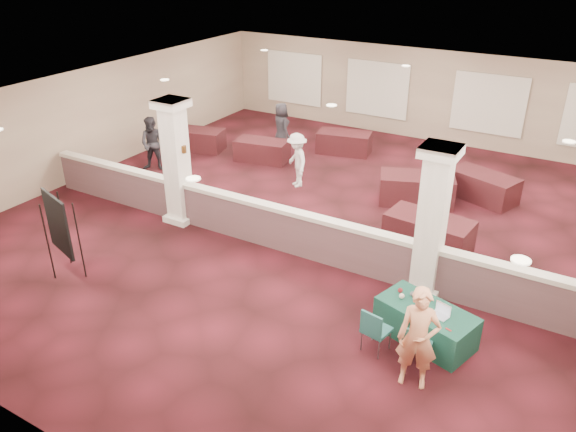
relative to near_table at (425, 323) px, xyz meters
The scene contains 32 objects.
ground 4.62m from the near_table, 139.40° to the left, with size 16.00×16.00×0.00m, color #411018.
wall_back 11.61m from the near_table, 107.65° to the left, with size 16.00×0.04×3.20m, color #846E5B.
wall_front 6.23m from the near_table, 124.99° to the right, with size 16.00×0.04×3.20m, color #846E5B.
wall_left 11.95m from the near_table, 165.38° to the left, with size 0.04×16.00×3.20m, color #846E5B.
ceiling 5.43m from the near_table, 139.40° to the left, with size 16.00×16.00×0.02m, color white.
partition_wall 3.81m from the near_table, 156.80° to the left, with size 15.60×0.28×1.10m.
column_left 7.28m from the near_table, 167.91° to the left, with size 0.72×0.72×3.20m.
column_right 2.05m from the near_table, 108.43° to the left, with size 0.72×0.72×3.20m.
sconce_left 7.62m from the near_table, 168.36° to the left, with size 0.12×0.12×0.18m.
sconce_right 7.08m from the near_table, 167.42° to the left, with size 0.12×0.12×0.18m.
near_table is the anchor object (origin of this frame).
conf_chair_main 0.84m from the near_table, 82.09° to the right, with size 0.45×0.45×0.83m.
conf_chair_side 1.08m from the near_table, 129.35° to the right, with size 0.52×0.52×0.88m.
easel_board 7.74m from the near_table, 166.55° to the right, with size 1.07×0.66×1.89m.
woman 1.36m from the near_table, 80.47° to the right, with size 0.66×0.44×1.84m, color #EC8D66.
far_table_front_left 11.66m from the near_table, 149.04° to the left, with size 1.75×0.88×0.71m, color black.
far_table_front_center 5.99m from the near_table, 110.30° to the left, with size 1.99×1.00×0.81m, color black.
far_table_front_right 3.45m from the near_table, 106.86° to the left, with size 1.97×0.98×0.80m, color black.
far_table_back_left 9.74m from the near_table, 140.47° to the left, with size 1.71×0.85×0.69m, color black.
far_table_back_center 9.90m from the near_table, 123.76° to the left, with size 1.77×0.89×0.72m, color black.
far_table_back_right 6.79m from the near_table, 94.58° to the left, with size 1.85×0.92×0.75m, color black.
attendee_a 10.72m from the near_table, 159.04° to the left, with size 0.82×0.45×1.70m, color black.
attendee_b 7.42m from the near_table, 137.96° to the left, with size 1.03×0.47×1.61m, color silver.
attendee_d 10.50m from the near_table, 135.38° to the left, with size 0.82×0.44×1.65m, color black.
laptop_base 0.44m from the near_table, 26.41° to the right, with size 0.30×0.21×0.02m, color silver.
laptop_screen 0.54m from the near_table, ahead, with size 0.30×0.01×0.20m, color silver.
screen_glow 0.52m from the near_table, ahead, with size 0.28×0.00×0.18m, color #AEB8D1.
knitting 0.42m from the near_table, 95.64° to the right, with size 0.37×0.28×0.03m, color #C6601F.
yarn_cream 0.64m from the near_table, behind, with size 0.10×0.10×0.10m, color beige.
yarn_red 0.75m from the near_table, 158.97° to the left, with size 0.09×0.09×0.09m, color maroon.
yarn_grey 0.58m from the near_table, 148.12° to the left, with size 0.10×0.10×0.10m, color #444448.
scissors 0.74m from the near_table, 40.25° to the right, with size 0.11×0.03×0.01m, color red.
Camera 1 is at (5.49, -11.40, 6.68)m, focal length 35.00 mm.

